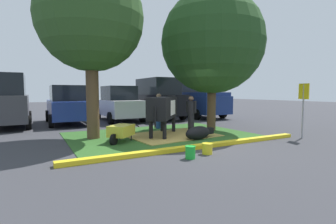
# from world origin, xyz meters

# --- Properties ---
(ground_plane) EXTENTS (80.00, 80.00, 0.00)m
(ground_plane) POSITION_xyz_m (0.00, 0.00, 0.00)
(ground_plane) COLOR #38383D
(grass_island) EXTENTS (6.84, 4.89, 0.02)m
(grass_island) POSITION_xyz_m (-0.14, 1.98, 0.01)
(grass_island) COLOR #2D5B23
(grass_island) RESTS_ON ground
(curb_yellow) EXTENTS (8.04, 0.24, 0.12)m
(curb_yellow) POSITION_xyz_m (-0.14, -0.62, 0.06)
(curb_yellow) COLOR yellow
(curb_yellow) RESTS_ON ground
(hay_bedding) EXTENTS (3.41, 2.69, 0.04)m
(hay_bedding) POSITION_xyz_m (0.14, 1.63, 0.03)
(hay_bedding) COLOR tan
(hay_bedding) RESTS_ON ground
(shade_tree_left) EXTENTS (3.70, 3.70, 6.09)m
(shade_tree_left) POSITION_xyz_m (-2.61, 2.51, 4.21)
(shade_tree_left) COLOR brown
(shade_tree_left) RESTS_ON ground
(shade_tree_right) EXTENTS (4.35, 4.35, 5.97)m
(shade_tree_right) POSITION_xyz_m (2.33, 2.00, 3.78)
(shade_tree_right) COLOR #4C3823
(shade_tree_right) RESTS_ON ground
(cow_holstein) EXTENTS (2.33, 2.62, 1.52)m
(cow_holstein) POSITION_xyz_m (-0.05, 1.91, 1.07)
(cow_holstein) COLOR black
(cow_holstein) RESTS_ON ground
(calf_lying) EXTENTS (1.33, 0.68, 0.48)m
(calf_lying) POSITION_xyz_m (0.61, 0.55, 0.24)
(calf_lying) COLOR black
(calf_lying) RESTS_ON ground
(person_handler) EXTENTS (0.34, 0.51, 1.51)m
(person_handler) POSITION_xyz_m (1.40, 2.20, 0.80)
(person_handler) COLOR black
(person_handler) RESTS_ON ground
(person_visitor_near) EXTENTS (0.49, 0.34, 1.60)m
(person_visitor_near) POSITION_xyz_m (0.56, 3.57, 0.86)
(person_visitor_near) COLOR #23478C
(person_visitor_near) RESTS_ON ground
(wheelbarrow) EXTENTS (1.36, 1.33, 0.63)m
(wheelbarrow) POSITION_xyz_m (-1.96, 1.36, 0.39)
(wheelbarrow) COLOR gold
(wheelbarrow) RESTS_ON ground
(parking_sign) EXTENTS (0.13, 0.44, 1.98)m
(parking_sign) POSITION_xyz_m (4.08, -1.04, 1.40)
(parking_sign) COLOR #99999E
(parking_sign) RESTS_ON ground
(bucket_green) EXTENTS (0.28, 0.28, 0.33)m
(bucket_green) POSITION_xyz_m (-1.07, -1.44, 0.17)
(bucket_green) COLOR green
(bucket_green) RESTS_ON ground
(bucket_yellow) EXTENTS (0.30, 0.30, 0.30)m
(bucket_yellow) POSITION_xyz_m (-0.40, -1.27, 0.16)
(bucket_yellow) COLOR yellow
(bucket_yellow) RESTS_ON ground
(suv_dark_grey) EXTENTS (2.15, 4.62, 2.52)m
(suv_dark_grey) POSITION_xyz_m (-5.59, 7.67, 1.27)
(suv_dark_grey) COLOR #3D3D42
(suv_dark_grey) RESTS_ON ground
(sedan_blue) EXTENTS (2.05, 4.42, 2.02)m
(sedan_blue) POSITION_xyz_m (-2.82, 7.69, 0.98)
(sedan_blue) COLOR navy
(sedan_blue) RESTS_ON ground
(sedan_silver) EXTENTS (2.05, 4.42, 2.02)m
(sedan_silver) POSITION_xyz_m (0.00, 7.69, 0.98)
(sedan_silver) COLOR silver
(sedan_silver) RESTS_ON ground
(suv_black) EXTENTS (2.15, 4.62, 2.52)m
(suv_black) POSITION_xyz_m (2.48, 7.60, 1.27)
(suv_black) COLOR black
(suv_black) RESTS_ON ground
(pickup_truck_black) EXTENTS (2.26, 5.42, 2.42)m
(pickup_truck_black) POSITION_xyz_m (5.28, 7.67, 1.11)
(pickup_truck_black) COLOR navy
(pickup_truck_black) RESTS_ON ground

